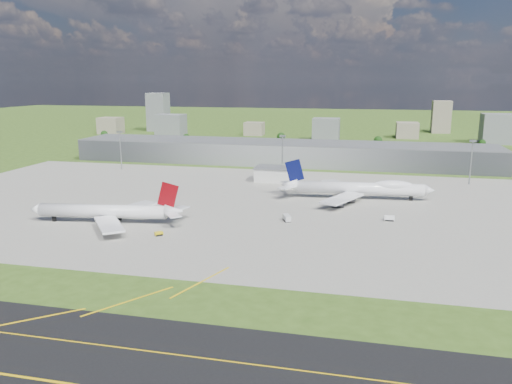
% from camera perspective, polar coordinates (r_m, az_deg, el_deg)
% --- Properties ---
extents(ground, '(1400.00, 1400.00, 0.00)m').
position_cam_1_polar(ground, '(349.23, 2.37, 2.93)').
color(ground, '#35541A').
rests_on(ground, ground).
extents(taxiway, '(1400.00, 60.00, 0.06)m').
position_cam_1_polar(taxiway, '(116.61, -23.16, -19.17)').
color(taxiway, black).
rests_on(taxiway, ground).
extents(apron, '(360.00, 190.00, 0.08)m').
position_cam_1_polar(apron, '(241.80, -0.06, -1.50)').
color(apron, gray).
rests_on(apron, ground).
extents(terminal, '(300.00, 42.00, 15.00)m').
position_cam_1_polar(terminal, '(362.63, 2.82, 4.50)').
color(terminal, gray).
rests_on(terminal, ground).
extents(ops_building, '(26.00, 16.00, 8.00)m').
position_cam_1_polar(ops_building, '(298.36, 2.52, 2.01)').
color(ops_building, silver).
rests_on(ops_building, ground).
extents(mast_west, '(3.50, 2.00, 25.90)m').
position_cam_1_polar(mast_west, '(346.63, -15.26, 5.38)').
color(mast_west, gray).
rests_on(mast_west, ground).
extents(mast_center, '(3.50, 2.00, 25.90)m').
position_cam_1_polar(mast_center, '(310.73, 3.04, 5.00)').
color(mast_center, gray).
rests_on(mast_center, ground).
extents(mast_east, '(3.50, 2.00, 25.90)m').
position_cam_1_polar(mast_east, '(311.68, 23.44, 3.99)').
color(mast_east, gray).
rests_on(mast_east, ground).
extents(airliner_red_twin, '(66.88, 51.72, 18.37)m').
position_cam_1_polar(airliner_red_twin, '(220.05, -16.53, -2.19)').
color(airliner_red_twin, white).
rests_on(airliner_red_twin, ground).
extents(airliner_blue_quad, '(76.71, 59.94, 20.02)m').
position_cam_1_polar(airliner_blue_quad, '(258.03, 11.76, 0.40)').
color(airliner_blue_quad, white).
rests_on(airliner_blue_quad, ground).
extents(tug_yellow, '(3.47, 3.44, 1.59)m').
position_cam_1_polar(tug_yellow, '(198.70, -11.06, -4.70)').
color(tug_yellow, yellow).
rests_on(tug_yellow, ground).
extents(van_white_near, '(4.47, 5.94, 2.74)m').
position_cam_1_polar(van_white_near, '(214.70, 3.54, -3.01)').
color(van_white_near, silver).
rests_on(van_white_near, ground).
extents(van_white_far, '(4.41, 2.31, 2.26)m').
position_cam_1_polar(van_white_far, '(222.32, 15.00, -2.94)').
color(van_white_far, white).
rests_on(van_white_far, ground).
extents(bldg_far_w, '(24.00, 20.00, 18.00)m').
position_cam_1_polar(bldg_far_w, '(583.72, -16.28, 7.31)').
color(bldg_far_w, gray).
rests_on(bldg_far_w, ground).
extents(bldg_w, '(28.00, 22.00, 24.00)m').
position_cam_1_polar(bldg_w, '(530.78, -9.71, 7.46)').
color(bldg_w, slate).
rests_on(bldg_w, ground).
extents(bldg_cw, '(20.00, 18.00, 14.00)m').
position_cam_1_polar(bldg_cw, '(544.92, -0.19, 7.24)').
color(bldg_cw, gray).
rests_on(bldg_cw, ground).
extents(bldg_c, '(26.00, 20.00, 22.00)m').
position_cam_1_polar(bldg_c, '(502.55, 8.01, 7.11)').
color(bldg_c, slate).
rests_on(bldg_c, ground).
extents(bldg_ce, '(22.00, 24.00, 16.00)m').
position_cam_1_polar(bldg_ce, '(542.19, 16.89, 6.78)').
color(bldg_ce, gray).
rests_on(bldg_ce, ground).
extents(bldg_e, '(30.00, 22.00, 28.00)m').
position_cam_1_polar(bldg_e, '(523.84, 25.95, 6.51)').
color(bldg_e, slate).
rests_on(bldg_e, ground).
extents(bldg_tall_w, '(22.00, 20.00, 44.00)m').
position_cam_1_polar(bldg_tall_w, '(600.72, -11.12, 8.96)').
color(bldg_tall_w, slate).
rests_on(bldg_tall_w, ground).
extents(bldg_tall_e, '(20.00, 18.00, 36.00)m').
position_cam_1_polar(bldg_tall_e, '(604.86, 20.40, 8.05)').
color(bldg_tall_e, gray).
rests_on(bldg_tall_e, ground).
extents(tree_far_w, '(7.20, 7.20, 8.80)m').
position_cam_1_polar(tree_far_w, '(530.94, -16.96, 6.35)').
color(tree_far_w, '#382314').
rests_on(tree_far_w, ground).
extents(tree_w, '(6.75, 6.75, 8.25)m').
position_cam_1_polar(tree_w, '(488.12, -7.97, 6.22)').
color(tree_w, '#382314').
rests_on(tree_w, ground).
extents(tree_c, '(8.10, 8.10, 9.90)m').
position_cam_1_polar(tree_c, '(478.61, 2.87, 6.32)').
color(tree_c, '#382314').
rests_on(tree_c, ground).
extents(tree_e, '(7.65, 7.65, 9.35)m').
position_cam_1_polar(tree_e, '(466.62, 13.77, 5.76)').
color(tree_e, '#382314').
rests_on(tree_e, ground).
extents(tree_far_e, '(6.30, 6.30, 7.70)m').
position_cam_1_polar(tree_far_e, '(486.52, 24.44, 5.14)').
color(tree_far_e, '#382314').
rests_on(tree_far_e, ground).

